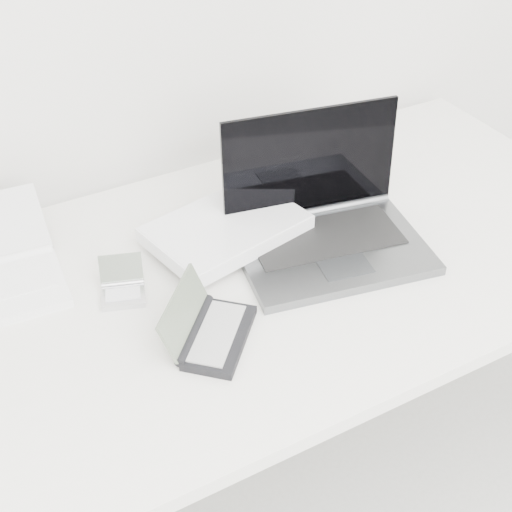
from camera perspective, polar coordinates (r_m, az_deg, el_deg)
desk at (r=1.44m, az=0.28°, el=-2.10°), size 1.60×0.80×0.73m
laptop_large at (r=1.44m, az=2.27°, el=2.40°), size 0.54×0.43×0.25m
pda_silver at (r=1.35m, az=-10.61°, el=-2.57°), size 0.11×0.11×0.06m
palmtop_charcoal at (r=1.24m, az=-3.76°, el=-6.00°), size 0.21×0.21×0.09m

